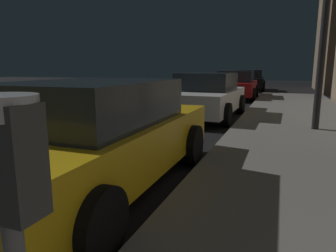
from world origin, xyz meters
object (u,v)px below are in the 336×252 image
object	(u,v)px
car_white	(206,96)
parking_meter	(11,220)
car_yellow_cab	(95,135)
car_red	(236,85)
car_black	(249,80)

from	to	relation	value
car_white	parking_meter	bearing A→B (deg)	-79.65
parking_meter	car_white	distance (m)	9.17
parking_meter	car_yellow_cab	world-z (taller)	parking_meter
car_yellow_cab	car_red	size ratio (longest dim) A/B	1.03
car_black	car_white	bearing A→B (deg)	-90.01
parking_meter	car_black	xyz separation A→B (m)	(-1.64, 21.89, -0.49)
parking_meter	car_red	size ratio (longest dim) A/B	0.32
parking_meter	car_black	distance (m)	21.96
car_white	car_black	distance (m)	12.89
car_yellow_cab	car_white	world-z (taller)	same
car_white	car_black	bearing A→B (deg)	89.99
car_red	car_black	world-z (taller)	same
parking_meter	car_black	bearing A→B (deg)	94.29
car_white	car_black	size ratio (longest dim) A/B	0.95
car_yellow_cab	car_black	size ratio (longest dim) A/B	1.02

